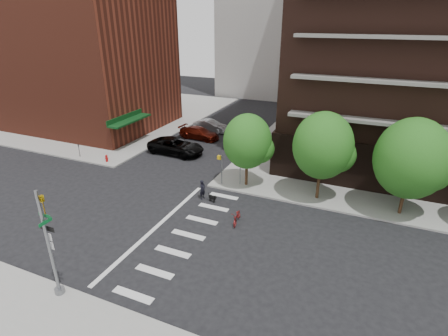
% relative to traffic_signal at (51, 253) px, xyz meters
% --- Properties ---
extents(ground, '(120.00, 120.00, 0.00)m').
position_rel_traffic_signal_xyz_m(ground, '(0.47, 7.49, -2.70)').
color(ground, black).
rests_on(ground, ground).
extents(sidewalk_ne, '(39.00, 33.00, 0.15)m').
position_rel_traffic_signal_xyz_m(sidewalk_ne, '(20.97, 30.99, -2.62)').
color(sidewalk_ne, gray).
rests_on(sidewalk_ne, ground).
extents(sidewalk_nw, '(31.00, 33.00, 0.15)m').
position_rel_traffic_signal_xyz_m(sidewalk_nw, '(-24.03, 30.99, -2.62)').
color(sidewalk_nw, gray).
rests_on(sidewalk_nw, ground).
extents(crosswalk, '(3.85, 13.00, 0.01)m').
position_rel_traffic_signal_xyz_m(crosswalk, '(2.68, 7.49, -2.69)').
color(crosswalk, silver).
rests_on(crosswalk, ground).
extents(midrise_nw, '(21.40, 15.50, 20.00)m').
position_rel_traffic_signal_xyz_m(midrise_nw, '(-21.53, 25.49, 7.45)').
color(midrise_nw, maroon).
rests_on(midrise_nw, sidewalk_nw).
extents(tree_a, '(4.00, 4.00, 5.90)m').
position_rel_traffic_signal_xyz_m(tree_a, '(4.47, 15.99, 1.35)').
color(tree_a, '#301E11').
rests_on(tree_a, sidewalk_ne).
extents(tree_b, '(4.50, 4.50, 6.65)m').
position_rel_traffic_signal_xyz_m(tree_b, '(10.47, 15.99, 1.85)').
color(tree_b, '#301E11').
rests_on(tree_b, sidewalk_ne).
extents(tree_c, '(5.00, 5.00, 6.80)m').
position_rel_traffic_signal_xyz_m(tree_c, '(16.47, 15.99, 1.75)').
color(tree_c, '#301E11').
rests_on(tree_c, sidewalk_ne).
extents(traffic_signal, '(0.90, 0.75, 6.00)m').
position_rel_traffic_signal_xyz_m(traffic_signal, '(0.00, 0.00, 0.00)').
color(traffic_signal, slate).
rests_on(traffic_signal, sidewalk_s).
extents(pedestrian_signal, '(2.18, 0.67, 2.60)m').
position_rel_traffic_signal_xyz_m(pedestrian_signal, '(2.79, 15.42, -0.84)').
color(pedestrian_signal, slate).
rests_on(pedestrian_signal, sidewalk_ne).
extents(fire_hydrant, '(0.24, 0.24, 0.73)m').
position_rel_traffic_signal_xyz_m(fire_hydrant, '(-10.03, 15.29, -2.15)').
color(fire_hydrant, '#A50C0C').
rests_on(fire_hydrant, sidewalk_nw).
extents(parking_meter, '(0.10, 0.08, 1.32)m').
position_rel_traffic_signal_xyz_m(parking_meter, '(-13.53, 15.29, -1.74)').
color(parking_meter, black).
rests_on(parking_meter, sidewalk_nw).
extents(parked_car_black, '(3.10, 6.19, 1.68)m').
position_rel_traffic_signal_xyz_m(parked_car_black, '(-5.03, 20.30, -1.86)').
color(parked_car_black, black).
rests_on(parked_car_black, ground).
extents(parked_car_maroon, '(2.34, 5.07, 1.43)m').
position_rel_traffic_signal_xyz_m(parked_car_maroon, '(-5.03, 25.68, -1.98)').
color(parked_car_maroon, '#490F07').
rests_on(parked_car_maroon, ground).
extents(parked_car_silver, '(1.82, 4.52, 1.46)m').
position_rel_traffic_signal_xyz_m(parked_car_silver, '(-5.03, 28.88, -1.97)').
color(parked_car_silver, '#A9ACB1').
rests_on(parked_car_silver, ground).
extents(scooter, '(0.95, 1.94, 0.97)m').
position_rel_traffic_signal_xyz_m(scooter, '(5.90, 10.19, -2.21)').
color(scooter, maroon).
rests_on(scooter, ground).
extents(dog_walker, '(0.66, 0.52, 1.60)m').
position_rel_traffic_signal_xyz_m(dog_walker, '(2.06, 12.45, -1.90)').
color(dog_walker, black).
rests_on(dog_walker, ground).
extents(dog, '(0.73, 0.41, 0.61)m').
position_rel_traffic_signal_xyz_m(dog, '(3.02, 12.26, -2.31)').
color(dog, black).
rests_on(dog, ground).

